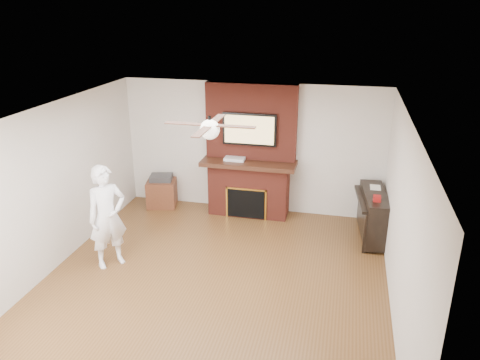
% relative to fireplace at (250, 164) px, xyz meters
% --- Properties ---
extents(room_shell, '(5.36, 5.86, 2.86)m').
position_rel_fireplace_xyz_m(room_shell, '(0.00, -2.55, 0.25)').
color(room_shell, '#523318').
rests_on(room_shell, ground).
extents(fireplace, '(1.78, 0.64, 2.50)m').
position_rel_fireplace_xyz_m(fireplace, '(0.00, 0.00, 0.00)').
color(fireplace, maroon).
rests_on(fireplace, ground).
extents(tv, '(1.00, 0.08, 0.60)m').
position_rel_fireplace_xyz_m(tv, '(0.00, -0.05, 0.68)').
color(tv, black).
rests_on(tv, fireplace).
extents(ceiling_fan, '(1.21, 1.21, 0.31)m').
position_rel_fireplace_xyz_m(ceiling_fan, '(-0.00, -2.55, 1.34)').
color(ceiling_fan, black).
rests_on(ceiling_fan, room_shell).
extents(person, '(0.69, 0.71, 1.63)m').
position_rel_fireplace_xyz_m(person, '(-1.70, -2.39, -0.18)').
color(person, white).
rests_on(person, ground).
extents(side_table, '(0.66, 0.66, 0.64)m').
position_rel_fireplace_xyz_m(side_table, '(-1.79, -0.07, -0.70)').
color(side_table, '#572A18').
rests_on(side_table, ground).
extents(piano, '(0.60, 1.31, 0.93)m').
position_rel_fireplace_xyz_m(piano, '(2.30, -0.55, -0.55)').
color(piano, black).
rests_on(piano, ground).
extents(cable_box, '(0.38, 0.22, 0.05)m').
position_rel_fireplace_xyz_m(cable_box, '(-0.27, -0.10, 0.11)').
color(cable_box, silver).
rests_on(cable_box, fireplace).
extents(candle_orange, '(0.08, 0.08, 0.12)m').
position_rel_fireplace_xyz_m(candle_orange, '(-0.11, -0.18, -0.94)').
color(candle_orange, '#BC8616').
rests_on(candle_orange, ground).
extents(candle_green, '(0.08, 0.08, 0.08)m').
position_rel_fireplace_xyz_m(candle_green, '(-0.08, -0.18, -0.95)').
color(candle_green, '#40702D').
rests_on(candle_green, ground).
extents(candle_blue, '(0.06, 0.06, 0.07)m').
position_rel_fireplace_xyz_m(candle_blue, '(0.11, -0.19, -0.96)').
color(candle_blue, teal).
rests_on(candle_blue, ground).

